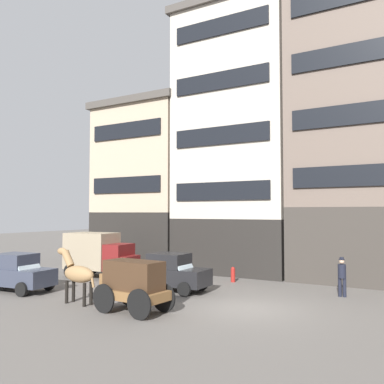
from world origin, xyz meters
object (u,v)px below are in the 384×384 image
object	(u,v)px
sedan_dark	(171,272)
delivery_truck_near	(100,253)
pedestrian_officer	(342,275)
sedan_light	(17,272)
draft_horse	(77,273)
fire_hydrant_curbside	(233,274)
cargo_wagon	(133,282)

from	to	relation	value
sedan_dark	delivery_truck_near	bearing A→B (deg)	167.72
sedan_dark	pedestrian_officer	size ratio (longest dim) A/B	2.07
sedan_dark	sedan_light	size ratio (longest dim) A/B	0.97
delivery_truck_near	pedestrian_officer	bearing A→B (deg)	6.16
draft_horse	pedestrian_officer	size ratio (longest dim) A/B	1.31
sedan_light	pedestrian_officer	world-z (taller)	sedan_light
delivery_truck_near	fire_hydrant_curbside	xyz separation A→B (m)	(7.41, 2.57, -1.00)
sedan_light	fire_hydrant_curbside	size ratio (longest dim) A/B	4.62
draft_horse	sedan_dark	bearing A→B (deg)	66.34
delivery_truck_near	sedan_light	size ratio (longest dim) A/B	1.17
sedan_dark	draft_horse	bearing A→B (deg)	-113.66
sedan_light	cargo_wagon	bearing A→B (deg)	-3.75
pedestrian_officer	fire_hydrant_curbside	bearing A→B (deg)	169.21
draft_horse	fire_hydrant_curbside	size ratio (longest dim) A/B	2.83
sedan_dark	sedan_light	xyz separation A→B (m)	(-6.46, -3.86, 0.00)
sedan_dark	fire_hydrant_curbside	bearing A→B (deg)	67.74
draft_horse	sedan_dark	distance (m)	4.76
draft_horse	sedan_light	distance (m)	4.60
draft_horse	cargo_wagon	bearing A→B (deg)	-0.07
draft_horse	pedestrian_officer	xyz separation A→B (m)	(9.42, 7.06, -0.29)
draft_horse	sedan_dark	xyz separation A→B (m)	(1.90, 4.34, -0.36)
cargo_wagon	delivery_truck_near	distance (m)	8.89
cargo_wagon	sedan_light	world-z (taller)	cargo_wagon
sedan_dark	sedan_light	distance (m)	7.53
cargo_wagon	draft_horse	size ratio (longest dim) A/B	1.28
sedan_light	fire_hydrant_curbside	xyz separation A→B (m)	(8.04, 7.70, -0.49)
sedan_light	pedestrian_officer	xyz separation A→B (m)	(13.98, 6.57, 0.07)
cargo_wagon	delivery_truck_near	size ratio (longest dim) A/B	0.67
sedan_light	pedestrian_officer	bearing A→B (deg)	25.16
fire_hydrant_curbside	cargo_wagon	bearing A→B (deg)	-93.68
draft_horse	delivery_truck_near	xyz separation A→B (m)	(-3.93, 5.61, 0.15)
cargo_wagon	fire_hydrant_curbside	xyz separation A→B (m)	(0.53, 8.19, -0.72)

